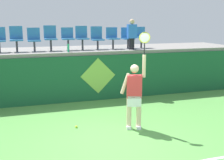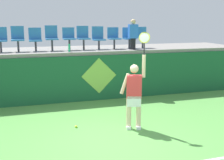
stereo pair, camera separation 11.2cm
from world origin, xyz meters
The scene contains 18 objects.
ground_plane centered at (0.00, 0.00, 0.00)m, with size 40.00×40.00×0.00m, color #519342.
court_back_wall centered at (0.00, 3.72, 0.81)m, with size 13.39×0.20×1.61m, color #195633.
spectator_platform centered at (0.00, 4.94, 1.67)m, with size 13.39×2.55×0.12m, color gray.
tennis_player centered at (0.81, 0.65, 0.96)m, with size 0.73×0.36×2.54m.
tennis_ball centered at (-0.66, 1.14, 0.03)m, with size 0.07×0.07×0.07m, color #D1E533.
water_bottle centered at (-0.36, 3.90, 1.87)m, with size 0.07×0.07×0.28m, color #26B272.
stadium_chair_0 centered at (-2.62, 4.55, 2.20)m, with size 0.44×0.42×0.85m.
stadium_chair_1 centered at (-2.05, 4.55, 2.22)m, with size 0.44×0.42×0.88m.
stadium_chair_2 centered at (-1.46, 4.55, 2.19)m, with size 0.44×0.42×0.82m.
stadium_chair_3 centered at (-0.88, 4.55, 2.23)m, with size 0.44×0.42×0.90m.
stadium_chair_4 centered at (-0.26, 4.55, 2.20)m, with size 0.44×0.42×0.82m.
stadium_chair_5 centered at (0.27, 4.55, 2.22)m, with size 0.44×0.42×0.87m.
stadium_chair_6 centered at (0.85, 4.56, 2.19)m, with size 0.44×0.42×0.85m.
stadium_chair_7 centered at (1.45, 4.55, 2.19)m, with size 0.44×0.42×0.81m.
stadium_chair_8 centered at (2.06, 4.55, 2.18)m, with size 0.44×0.42×0.80m.
stadium_chair_9 centered at (2.62, 4.55, 2.21)m, with size 0.44×0.42×0.82m.
spectator_0 centered at (2.06, 4.09, 2.31)m, with size 0.34×0.20×1.12m.
wall_signage_mount centered at (0.62, 3.61, 0.00)m, with size 1.27×0.01×1.52m.
Camera 2 is at (-1.88, -6.24, 2.85)m, focal length 47.01 mm.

